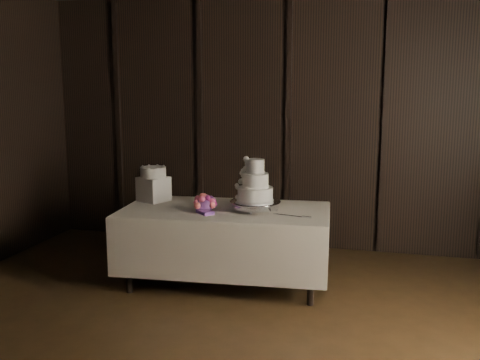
{
  "coord_description": "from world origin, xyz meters",
  "views": [
    {
      "loc": [
        1.02,
        -2.79,
        1.92
      ],
      "look_at": [
        -0.22,
        2.04,
        1.05
      ],
      "focal_mm": 40.0,
      "sensor_mm": 36.0,
      "label": 1
    }
  ],
  "objects_px": {
    "cake_stand": "(255,206)",
    "bouquet": "(204,204)",
    "small_cake": "(153,172)",
    "display_table": "(225,243)",
    "box_pedestal": "(154,189)",
    "wedding_cake": "(252,185)"
  },
  "relations": [
    {
      "from": "wedding_cake",
      "to": "small_cake",
      "type": "height_order",
      "value": "wedding_cake"
    },
    {
      "from": "display_table",
      "to": "small_cake",
      "type": "bearing_deg",
      "value": 163.81
    },
    {
      "from": "bouquet",
      "to": "small_cake",
      "type": "height_order",
      "value": "small_cake"
    },
    {
      "from": "wedding_cake",
      "to": "cake_stand",
      "type": "bearing_deg",
      "value": 43.09
    },
    {
      "from": "display_table",
      "to": "small_cake",
      "type": "distance_m",
      "value": 1.05
    },
    {
      "from": "cake_stand",
      "to": "box_pedestal",
      "type": "height_order",
      "value": "box_pedestal"
    },
    {
      "from": "wedding_cake",
      "to": "small_cake",
      "type": "distance_m",
      "value": 1.09
    },
    {
      "from": "bouquet",
      "to": "box_pedestal",
      "type": "height_order",
      "value": "box_pedestal"
    },
    {
      "from": "display_table",
      "to": "cake_stand",
      "type": "relative_size",
      "value": 4.27
    },
    {
      "from": "small_cake",
      "to": "cake_stand",
      "type": "bearing_deg",
      "value": -7.88
    },
    {
      "from": "cake_stand",
      "to": "bouquet",
      "type": "distance_m",
      "value": 0.49
    },
    {
      "from": "small_cake",
      "to": "bouquet",
      "type": "bearing_deg",
      "value": -24.01
    },
    {
      "from": "cake_stand",
      "to": "bouquet",
      "type": "height_order",
      "value": "bouquet"
    },
    {
      "from": "display_table",
      "to": "cake_stand",
      "type": "bearing_deg",
      "value": -1.46
    },
    {
      "from": "bouquet",
      "to": "small_cake",
      "type": "distance_m",
      "value": 0.74
    },
    {
      "from": "cake_stand",
      "to": "wedding_cake",
      "type": "relative_size",
      "value": 1.2
    },
    {
      "from": "wedding_cake",
      "to": "box_pedestal",
      "type": "distance_m",
      "value": 1.1
    },
    {
      "from": "display_table",
      "to": "wedding_cake",
      "type": "height_order",
      "value": "wedding_cake"
    },
    {
      "from": "wedding_cake",
      "to": "small_cake",
      "type": "bearing_deg",
      "value": -175.62
    },
    {
      "from": "wedding_cake",
      "to": "bouquet",
      "type": "height_order",
      "value": "wedding_cake"
    },
    {
      "from": "display_table",
      "to": "wedding_cake",
      "type": "relative_size",
      "value": 5.13
    },
    {
      "from": "display_table",
      "to": "box_pedestal",
      "type": "bearing_deg",
      "value": 163.81
    }
  ]
}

